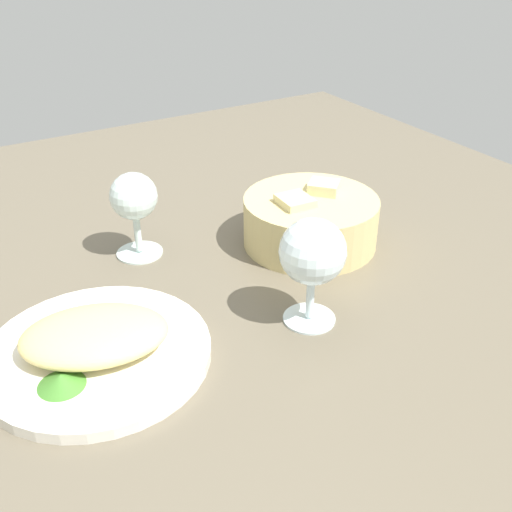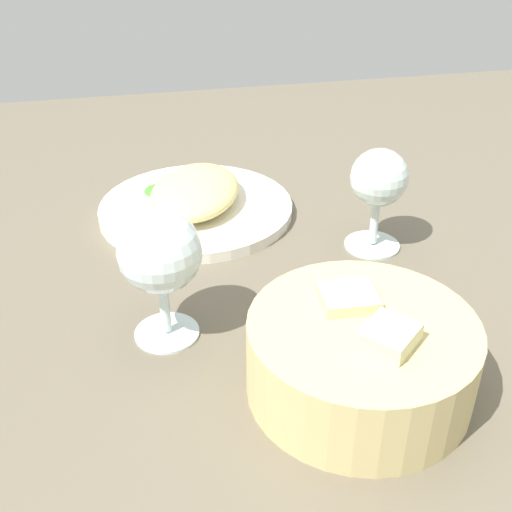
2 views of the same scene
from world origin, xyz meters
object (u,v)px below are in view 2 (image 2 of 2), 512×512
Objects in this scene: wine_glass_near at (160,256)px; wine_glass_far at (379,184)px; bread_basket at (361,355)px; plate at (196,209)px.

wine_glass_far is at bearing 114.45° from wine_glass_near.
plate is at bearing -164.81° from bread_basket.
wine_glass_near is (24.53, -6.15, 8.40)cm from plate.
wine_glass_near reaches higher than wine_glass_far.
plate is 37.15cm from bread_basket.
wine_glass_near is (-11.19, -15.85, 5.31)cm from bread_basket.
wine_glass_near reaches higher than bread_basket.
wine_glass_near is 28.47cm from wine_glass_far.
bread_basket is at bearing -23.66° from wine_glass_far.
wine_glass_far reaches higher than plate.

